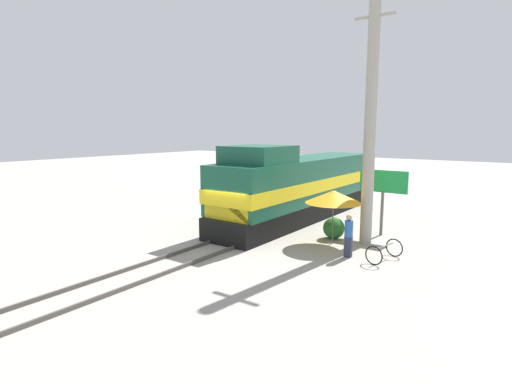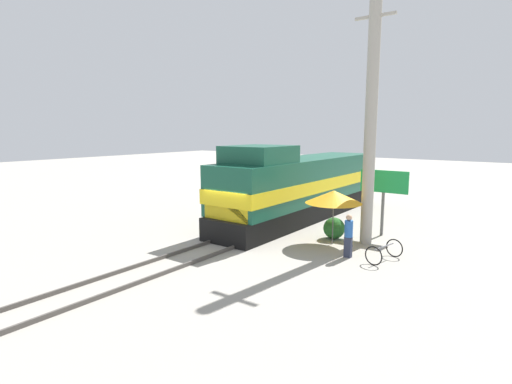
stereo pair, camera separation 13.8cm
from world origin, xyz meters
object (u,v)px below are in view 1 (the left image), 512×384
utility_pole (371,118)px  bicycle (384,251)px  person_bystander (349,234)px  locomotive (298,187)px  vendor_umbrella (333,197)px  billboard_sign (383,186)px

utility_pole → bicycle: utility_pole is taller
utility_pole → person_bystander: bearing=-85.8°
person_bystander → bicycle: 1.54m
locomotive → person_bystander: locomotive is taller
vendor_umbrella → billboard_sign: bearing=65.7°
billboard_sign → bicycle: billboard_sign is taller
locomotive → utility_pole: 6.81m
utility_pole → billboard_sign: bearing=86.2°
vendor_umbrella → person_bystander: 2.29m
billboard_sign → utility_pole: bearing=-93.8°
locomotive → vendor_umbrella: locomotive is taller
locomotive → utility_pole: size_ratio=1.27×
utility_pole → vendor_umbrella: size_ratio=4.44×
vendor_umbrella → bicycle: 3.41m
utility_pole → bicycle: size_ratio=6.57×
vendor_umbrella → bicycle: vendor_umbrella is taller
utility_pole → person_bystander: size_ratio=6.30×
billboard_sign → person_bystander: size_ratio=1.80×
locomotive → bicycle: bearing=-34.5°
billboard_sign → person_bystander: (0.06, -4.25, -1.51)m
vendor_umbrella → utility_pole: bearing=42.1°
vendor_umbrella → bicycle: size_ratio=1.48×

